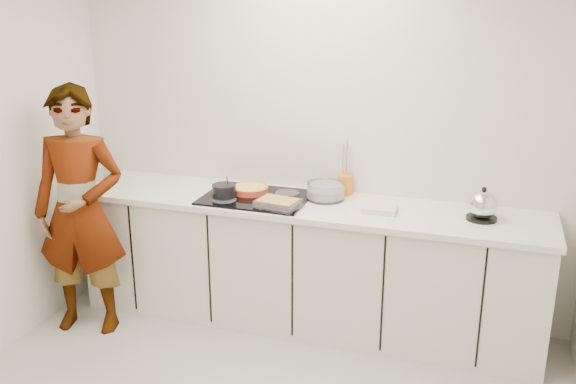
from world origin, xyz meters
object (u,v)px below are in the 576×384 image
(saucepan, at_px, (224,191))
(mixing_bowl, at_px, (325,192))
(baking_dish, at_px, (278,203))
(cook, at_px, (80,212))
(hob, at_px, (256,197))
(kettle, at_px, (483,206))
(utensil_crock, at_px, (345,185))
(tart_dish, at_px, (250,189))

(saucepan, relative_size, mixing_bowl, 0.55)
(baking_dish, bearing_deg, cook, -165.87)
(hob, relative_size, cook, 0.42)
(kettle, bearing_deg, utensil_crock, 165.40)
(tart_dish, relative_size, utensil_crock, 2.42)
(hob, relative_size, saucepan, 4.37)
(saucepan, relative_size, cook, 0.10)
(cook, bearing_deg, baking_dish, 1.40)
(utensil_crock, bearing_deg, saucepan, -154.04)
(utensil_crock, height_order, cook, cook)
(utensil_crock, relative_size, cook, 0.08)
(utensil_crock, bearing_deg, baking_dish, -127.24)
(hob, height_order, baking_dish, baking_dish)
(hob, distance_m, saucepan, 0.23)
(hob, relative_size, mixing_bowl, 2.42)
(mixing_bowl, distance_m, cook, 1.67)
(saucepan, xyz_separation_m, baking_dish, (0.42, -0.08, -0.02))
(tart_dish, relative_size, mixing_bowl, 1.13)
(hob, relative_size, tart_dish, 2.15)
(baking_dish, bearing_deg, kettle, 9.29)
(mixing_bowl, bearing_deg, saucepan, -162.11)
(hob, height_order, mixing_bowl, mixing_bowl)
(baking_dish, xyz_separation_m, mixing_bowl, (0.24, 0.30, 0.01))
(kettle, bearing_deg, hob, -178.43)
(saucepan, bearing_deg, hob, 23.34)
(utensil_crock, bearing_deg, kettle, -14.60)
(baking_dish, height_order, utensil_crock, utensil_crock)
(saucepan, distance_m, cook, 0.98)
(hob, xyz_separation_m, tart_dish, (-0.07, 0.07, 0.03))
(tart_dish, bearing_deg, utensil_crock, 18.63)
(saucepan, bearing_deg, mixing_bowl, 17.89)
(mixing_bowl, bearing_deg, baking_dish, -129.52)
(baking_dish, height_order, cook, cook)
(mixing_bowl, xyz_separation_m, kettle, (1.04, -0.09, 0.04))
(saucepan, height_order, kettle, kettle)
(cook, bearing_deg, mixing_bowl, 9.24)
(hob, xyz_separation_m, baking_dish, (0.22, -0.17, 0.04))
(mixing_bowl, height_order, kettle, kettle)
(mixing_bowl, bearing_deg, utensil_crock, 57.42)
(cook, bearing_deg, utensil_crock, 12.66)
(saucepan, distance_m, kettle, 1.70)
(kettle, bearing_deg, baking_dish, -170.71)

